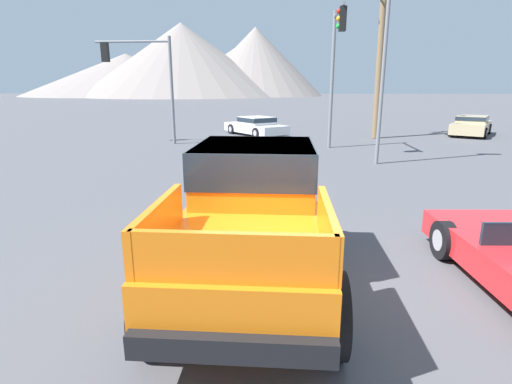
% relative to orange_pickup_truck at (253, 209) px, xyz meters
% --- Properties ---
extents(ground_plane, '(320.00, 320.00, 0.00)m').
position_rel_orange_pickup_truck_xyz_m(ground_plane, '(0.46, -0.16, -1.14)').
color(ground_plane, '#4C4C51').
extents(orange_pickup_truck, '(2.31, 4.67, 2.03)m').
position_rel_orange_pickup_truck_xyz_m(orange_pickup_truck, '(0.00, 0.00, 0.00)').
color(orange_pickup_truck, orange).
rests_on(orange_pickup_truck, ground_plane).
extents(parked_car_tan, '(3.77, 4.72, 1.17)m').
position_rel_orange_pickup_truck_xyz_m(parked_car_tan, '(11.77, 19.72, -0.54)').
color(parked_car_tan, tan).
rests_on(parked_car_tan, ground_plane).
extents(parked_car_white, '(4.19, 4.60, 1.11)m').
position_rel_orange_pickup_truck_xyz_m(parked_car_white, '(-1.29, 18.84, -0.57)').
color(parked_car_white, white).
rests_on(parked_car_white, ground_plane).
extents(traffic_light_main, '(3.80, 0.38, 5.27)m').
position_rel_orange_pickup_truck_xyz_m(traffic_light_main, '(-6.74, 14.76, 2.56)').
color(traffic_light_main, slate).
rests_on(traffic_light_main, ground_plane).
extents(traffic_light_crosswalk, '(0.38, 3.14, 6.17)m').
position_rel_orange_pickup_truck_xyz_m(traffic_light_crosswalk, '(2.61, 12.84, 3.11)').
color(traffic_light_crosswalk, slate).
rests_on(traffic_light_crosswalk, ground_plane).
extents(street_lamp_post, '(0.90, 0.24, 8.02)m').
position_rel_orange_pickup_truck_xyz_m(street_lamp_post, '(4.00, 9.86, 3.65)').
color(street_lamp_post, slate).
rests_on(street_lamp_post, ground_plane).
extents(palm_tree_tall, '(2.94, 2.99, 9.13)m').
position_rel_orange_pickup_truck_xyz_m(palm_tree_tall, '(5.57, 17.90, 5.65)').
color(palm_tree_tall, brown).
rests_on(palm_tree_tall, ground_plane).
extents(distant_mountain_range, '(93.95, 71.01, 20.61)m').
position_rel_orange_pickup_truck_xyz_m(distant_mountain_range, '(-26.26, 122.45, 7.55)').
color(distant_mountain_range, gray).
rests_on(distant_mountain_range, ground_plane).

